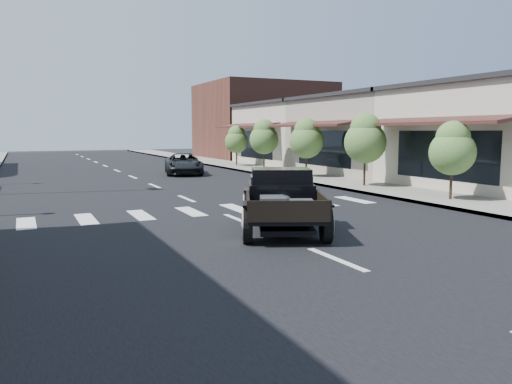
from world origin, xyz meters
name	(u,v)px	position (x,y,z in m)	size (l,w,h in m)	color
ground	(269,233)	(0.00, 0.00, 0.00)	(120.00, 120.00, 0.00)	black
road	(141,180)	(0.00, 15.00, 0.01)	(14.00, 80.00, 0.02)	black
road_markings	(166,191)	(0.00, 10.00, 0.00)	(12.00, 60.00, 0.06)	silver
sidewalk_right	(283,173)	(8.50, 15.00, 0.07)	(3.00, 80.00, 0.15)	gray
storefront_mid	(392,137)	(15.00, 13.00, 2.25)	(10.00, 9.00, 4.50)	#9F9285
storefront_far	(314,135)	(15.00, 22.00, 2.25)	(10.00, 9.00, 4.50)	beige
far_building_right	(263,121)	(15.50, 32.00, 3.50)	(11.00, 10.00, 7.00)	brown
small_tree_a	(452,162)	(8.30, 1.96, 1.50)	(1.62, 1.62, 2.70)	#4B6E32
small_tree_b	(365,151)	(8.30, 6.95, 1.71)	(1.87, 1.87, 3.12)	#4B6E32
small_tree_c	(306,148)	(8.30, 12.02, 1.66)	(1.81, 1.81, 3.02)	#4B6E32
small_tree_d	(264,146)	(8.30, 17.18, 1.68)	(1.84, 1.84, 3.06)	#4B6E32
small_tree_e	(237,146)	(8.30, 21.62, 1.52)	(1.64, 1.64, 2.73)	#4B6E32
hotrod_pickup	(281,199)	(0.48, 0.26, 0.82)	(2.21, 4.73, 1.64)	black
second_car	(183,164)	(3.14, 17.60, 0.63)	(2.08, 4.52, 1.25)	black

